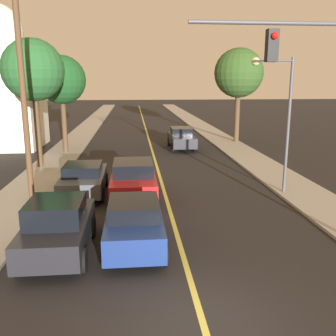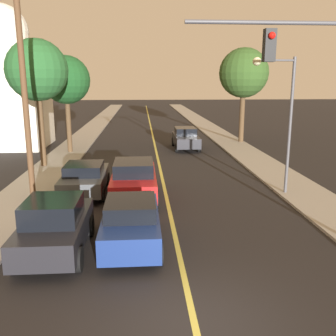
{
  "view_description": "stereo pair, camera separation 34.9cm",
  "coord_description": "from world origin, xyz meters",
  "px_view_note": "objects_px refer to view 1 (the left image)",
  "views": [
    {
      "loc": [
        -1.42,
        -6.92,
        5.11
      ],
      "look_at": [
        0.0,
        8.09,
        1.6
      ],
      "focal_mm": 40.0,
      "sensor_mm": 36.0,
      "label": 1
    },
    {
      "loc": [
        -1.07,
        -6.95,
        5.11
      ],
      "look_at": [
        0.0,
        8.09,
        1.6
      ],
      "focal_mm": 40.0,
      "sensor_mm": 36.0,
      "label": 2
    }
  ],
  "objects_px": {
    "car_outer_lane_second": "(84,178)",
    "traffic_signal_mast": "(326,93)",
    "car_near_lane_second": "(133,179)",
    "car_outer_lane_front": "(58,227)",
    "tree_left_near": "(62,80)",
    "tree_right_near": "(239,73)",
    "tree_left_far": "(33,71)",
    "car_near_lane_front": "(134,222)",
    "car_far_oncoming": "(181,138)",
    "utility_pole_left": "(23,89)",
    "streetlamp_right": "(279,105)",
    "domed_building_left": "(0,85)"
  },
  "relations": [
    {
      "from": "car_outer_lane_second",
      "to": "traffic_signal_mast",
      "type": "height_order",
      "value": "traffic_signal_mast"
    },
    {
      "from": "car_near_lane_second",
      "to": "car_outer_lane_front",
      "type": "bearing_deg",
      "value": -112.83
    },
    {
      "from": "tree_left_near",
      "to": "tree_right_near",
      "type": "xyz_separation_m",
      "value": [
        13.58,
        3.75,
        0.56
      ]
    },
    {
      "from": "traffic_signal_mast",
      "to": "tree_left_far",
      "type": "xyz_separation_m",
      "value": [
        -11.34,
        11.76,
        0.93
      ]
    },
    {
      "from": "car_near_lane_front",
      "to": "car_far_oncoming",
      "type": "distance_m",
      "value": 17.82
    },
    {
      "from": "car_outer_lane_second",
      "to": "tree_left_far",
      "type": "height_order",
      "value": "tree_left_far"
    },
    {
      "from": "car_near_lane_second",
      "to": "tree_right_near",
      "type": "relative_size",
      "value": 0.6
    },
    {
      "from": "car_near_lane_front",
      "to": "car_outer_lane_front",
      "type": "xyz_separation_m",
      "value": [
        -2.26,
        -0.29,
        0.05
      ]
    },
    {
      "from": "traffic_signal_mast",
      "to": "car_outer_lane_front",
      "type": "bearing_deg",
      "value": -178.91
    },
    {
      "from": "car_far_oncoming",
      "to": "utility_pole_left",
      "type": "relative_size",
      "value": 0.51
    },
    {
      "from": "car_near_lane_second",
      "to": "car_outer_lane_second",
      "type": "xyz_separation_m",
      "value": [
        -2.26,
        0.79,
        -0.12
      ]
    },
    {
      "from": "car_outer_lane_front",
      "to": "car_far_oncoming",
      "type": "relative_size",
      "value": 0.87
    },
    {
      "from": "car_near_lane_second",
      "to": "traffic_signal_mast",
      "type": "relative_size",
      "value": 0.68
    },
    {
      "from": "car_far_oncoming",
      "to": "utility_pole_left",
      "type": "bearing_deg",
      "value": 57.69
    },
    {
      "from": "car_near_lane_second",
      "to": "car_far_oncoming",
      "type": "xyz_separation_m",
      "value": [
        3.75,
        12.34,
        -0.06
      ]
    },
    {
      "from": "streetlamp_right",
      "to": "car_outer_lane_second",
      "type": "bearing_deg",
      "value": 174.93
    },
    {
      "from": "tree_right_near",
      "to": "streetlamp_right",
      "type": "bearing_deg",
      "value": -98.96
    },
    {
      "from": "traffic_signal_mast",
      "to": "streetlamp_right",
      "type": "bearing_deg",
      "value": 82.71
    },
    {
      "from": "car_near_lane_second",
      "to": "car_outer_lane_front",
      "type": "xyz_separation_m",
      "value": [
        -2.26,
        -5.38,
        -0.01
      ]
    },
    {
      "from": "car_outer_lane_second",
      "to": "traffic_signal_mast",
      "type": "distance_m",
      "value": 10.8
    },
    {
      "from": "tree_left_near",
      "to": "tree_left_far",
      "type": "bearing_deg",
      "value": -99.48
    },
    {
      "from": "domed_building_left",
      "to": "tree_left_far",
      "type": "bearing_deg",
      "value": -60.3
    },
    {
      "from": "car_near_lane_front",
      "to": "tree_right_near",
      "type": "xyz_separation_m",
      "value": [
        8.77,
        19.89,
        4.9
      ]
    },
    {
      "from": "car_outer_lane_front",
      "to": "car_far_oncoming",
      "type": "xyz_separation_m",
      "value": [
        6.02,
        17.71,
        -0.05
      ]
    },
    {
      "from": "car_far_oncoming",
      "to": "tree_left_near",
      "type": "xyz_separation_m",
      "value": [
        -8.57,
        -1.28,
        4.34
      ]
    },
    {
      "from": "car_near_lane_front",
      "to": "tree_left_far",
      "type": "xyz_separation_m",
      "value": [
        -5.57,
        11.63,
        4.87
      ]
    },
    {
      "from": "traffic_signal_mast",
      "to": "streetlamp_right",
      "type": "distance_m",
      "value": 5.33
    },
    {
      "from": "traffic_signal_mast",
      "to": "utility_pole_left",
      "type": "xyz_separation_m",
      "value": [
        -10.07,
        4.82,
        0.02
      ]
    },
    {
      "from": "traffic_signal_mast",
      "to": "tree_right_near",
      "type": "distance_m",
      "value": 20.28
    },
    {
      "from": "tree_right_near",
      "to": "domed_building_left",
      "type": "distance_m",
      "value": 18.81
    },
    {
      "from": "car_far_oncoming",
      "to": "streetlamp_right",
      "type": "bearing_deg",
      "value": 102.3
    },
    {
      "from": "car_near_lane_front",
      "to": "domed_building_left",
      "type": "distance_m",
      "value": 22.22
    },
    {
      "from": "car_far_oncoming",
      "to": "tree_left_far",
      "type": "height_order",
      "value": "tree_left_far"
    },
    {
      "from": "car_outer_lane_second",
      "to": "car_far_oncoming",
      "type": "height_order",
      "value": "car_far_oncoming"
    },
    {
      "from": "car_near_lane_front",
      "to": "utility_pole_left",
      "type": "relative_size",
      "value": 0.45
    },
    {
      "from": "streetlamp_right",
      "to": "tree_left_near",
      "type": "height_order",
      "value": "tree_left_near"
    },
    {
      "from": "car_near_lane_front",
      "to": "car_outer_lane_front",
      "type": "distance_m",
      "value": 2.28
    },
    {
      "from": "tree_left_near",
      "to": "tree_left_far",
      "type": "xyz_separation_m",
      "value": [
        -0.75,
        -4.52,
        0.53
      ]
    },
    {
      "from": "car_near_lane_front",
      "to": "tree_left_far",
      "type": "distance_m",
      "value": 13.78
    },
    {
      "from": "utility_pole_left",
      "to": "tree_left_near",
      "type": "height_order",
      "value": "utility_pole_left"
    },
    {
      "from": "car_near_lane_front",
      "to": "domed_building_left",
      "type": "relative_size",
      "value": 0.38
    },
    {
      "from": "car_outer_lane_second",
      "to": "domed_building_left",
      "type": "bearing_deg",
      "value": 119.77
    },
    {
      "from": "car_near_lane_front",
      "to": "tree_right_near",
      "type": "height_order",
      "value": "tree_right_near"
    },
    {
      "from": "car_near_lane_second",
      "to": "domed_building_left",
      "type": "height_order",
      "value": "domed_building_left"
    },
    {
      "from": "car_near_lane_front",
      "to": "car_outer_lane_front",
      "type": "relative_size",
      "value": 1.03
    },
    {
      "from": "car_outer_lane_front",
      "to": "domed_building_left",
      "type": "relative_size",
      "value": 0.37
    },
    {
      "from": "car_outer_lane_second",
      "to": "tree_left_far",
      "type": "bearing_deg",
      "value": 119.88
    },
    {
      "from": "tree_left_near",
      "to": "tree_left_far",
      "type": "relative_size",
      "value": 0.92
    },
    {
      "from": "utility_pole_left",
      "to": "domed_building_left",
      "type": "height_order",
      "value": "domed_building_left"
    },
    {
      "from": "tree_left_far",
      "to": "tree_right_near",
      "type": "relative_size",
      "value": 0.96
    }
  ]
}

